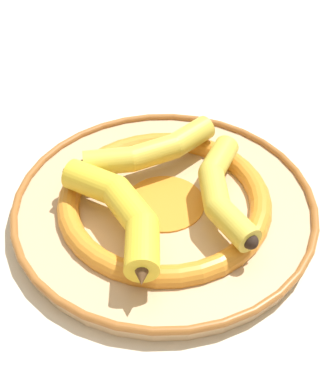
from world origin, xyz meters
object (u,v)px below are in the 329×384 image
at_px(decorative_bowl, 164,204).
at_px(banana_b, 221,188).
at_px(banana_c, 123,213).
at_px(banana_a, 149,151).

height_order(decorative_bowl, banana_b, banana_b).
bearing_deg(banana_c, banana_a, -44.51).
bearing_deg(decorative_bowl, banana_c, 108.08).
xyz_separation_m(banana_b, banana_c, (0.02, 0.12, 0.00)).
relative_size(banana_b, banana_c, 0.85).
bearing_deg(decorative_bowl, banana_a, -12.05).
bearing_deg(banana_a, banana_b, -64.97).
bearing_deg(banana_c, decorative_bowl, -73.07).
distance_m(banana_a, banana_c, 0.12).
distance_m(decorative_bowl, banana_b, 0.08).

